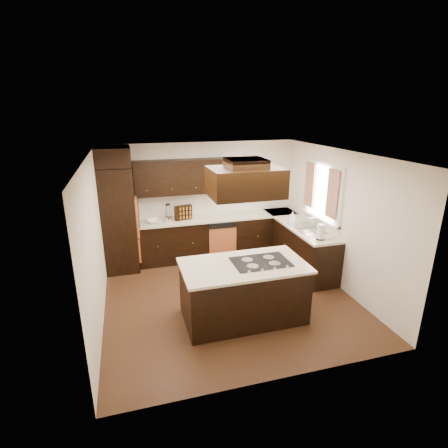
{
  "coord_description": "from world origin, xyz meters",
  "views": [
    {
      "loc": [
        -1.56,
        -5.27,
        3.18
      ],
      "look_at": [
        0.1,
        0.6,
        1.15
      ],
      "focal_mm": 28.0,
      "sensor_mm": 36.0,
      "label": 1
    }
  ],
  "objects_px": {
    "oven_column": "(119,220)",
    "range_hood": "(246,182)",
    "island": "(243,292)",
    "spice_rack": "(183,213)"
  },
  "relations": [
    {
      "from": "oven_column",
      "to": "range_hood",
      "type": "distance_m",
      "value": 3.13
    },
    {
      "from": "island",
      "to": "spice_rack",
      "type": "bearing_deg",
      "value": 101.5
    },
    {
      "from": "oven_column",
      "to": "island",
      "type": "distance_m",
      "value": 3.07
    },
    {
      "from": "range_hood",
      "to": "spice_rack",
      "type": "xyz_separation_m",
      "value": [
        -0.56,
        2.33,
        -1.08
      ]
    },
    {
      "from": "oven_column",
      "to": "spice_rack",
      "type": "distance_m",
      "value": 1.31
    },
    {
      "from": "oven_column",
      "to": "spice_rack",
      "type": "relative_size",
      "value": 5.69
    },
    {
      "from": "oven_column",
      "to": "range_hood",
      "type": "bearing_deg",
      "value": -50.26
    },
    {
      "from": "spice_rack",
      "to": "oven_column",
      "type": "bearing_deg",
      "value": 169.12
    },
    {
      "from": "oven_column",
      "to": "island",
      "type": "height_order",
      "value": "oven_column"
    },
    {
      "from": "oven_column",
      "to": "island",
      "type": "relative_size",
      "value": 1.15
    }
  ]
}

